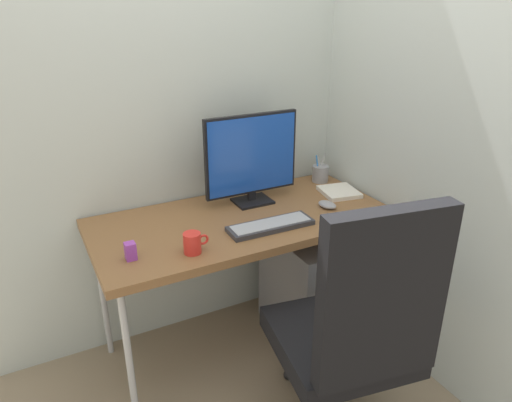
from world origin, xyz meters
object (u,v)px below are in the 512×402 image
object	(u,v)px
filing_cabinet	(313,282)
coffee_mug	(193,243)
keyboard	(271,225)
desk_clamp_accessory	(130,251)
mouse	(327,205)
monitor	(252,157)
office_chair	(355,329)
notebook	(339,192)
pen_holder	(320,173)

from	to	relation	value
filing_cabinet	coffee_mug	xyz separation A→B (m)	(-0.73, -0.18, 0.51)
keyboard	desk_clamp_accessory	bearing A→B (deg)	178.85
coffee_mug	desk_clamp_accessory	bearing A→B (deg)	165.08
filing_cabinet	mouse	bearing A→B (deg)	-73.60
filing_cabinet	monitor	distance (m)	0.77
office_chair	desk_clamp_accessory	bearing A→B (deg)	139.31
coffee_mug	desk_clamp_accessory	distance (m)	0.24
notebook	desk_clamp_accessory	size ratio (longest dim) A/B	2.69
office_chair	mouse	distance (m)	0.73
monitor	notebook	xyz separation A→B (m)	(0.46, -0.12, -0.22)
filing_cabinet	monitor	xyz separation A→B (m)	(-0.28, 0.18, 0.70)
mouse	coffee_mug	distance (m)	0.75
keyboard	monitor	bearing A→B (deg)	78.61
filing_cabinet	notebook	bearing A→B (deg)	18.26
filing_cabinet	keyboard	world-z (taller)	keyboard
pen_holder	keyboard	bearing A→B (deg)	-144.05
desk_clamp_accessory	pen_holder	bearing A→B (deg)	17.98
monitor	pen_holder	size ratio (longest dim) A/B	3.00
monitor	pen_holder	xyz separation A→B (m)	(0.47, 0.08, -0.19)
filing_cabinet	pen_holder	distance (m)	0.60
keyboard	pen_holder	size ratio (longest dim) A/B	2.44
pen_holder	notebook	bearing A→B (deg)	-94.98
mouse	filing_cabinet	bearing A→B (deg)	95.80
keyboard	coffee_mug	size ratio (longest dim) A/B	3.71
filing_cabinet	coffee_mug	world-z (taller)	coffee_mug
office_chair	coffee_mug	distance (m)	0.71
filing_cabinet	monitor	size ratio (longest dim) A/B	1.19
keyboard	desk_clamp_accessory	distance (m)	0.62
monitor	coffee_mug	size ratio (longest dim) A/B	4.55
filing_cabinet	notebook	distance (m)	0.51
pen_holder	monitor	bearing A→B (deg)	-170.29
mouse	coffee_mug	world-z (taller)	coffee_mug
filing_cabinet	keyboard	size ratio (longest dim) A/B	1.46
office_chair	notebook	xyz separation A→B (m)	(0.47, 0.75, 0.19)
mouse	desk_clamp_accessory	xyz separation A→B (m)	(-0.98, -0.06, 0.02)
office_chair	monitor	xyz separation A→B (m)	(0.01, 0.87, 0.41)
monitor	pen_holder	world-z (taller)	monitor
pen_holder	coffee_mug	world-z (taller)	pen_holder
monitor	notebook	distance (m)	0.52
office_chair	mouse	bearing A→B (deg)	63.95
monitor	desk_clamp_accessory	size ratio (longest dim) A/B	6.80
office_chair	pen_holder	size ratio (longest dim) A/B	6.90
monitor	desk_clamp_accessory	xyz separation A→B (m)	(-0.69, -0.29, -0.20)
keyboard	pen_holder	bearing A→B (deg)	35.95
monitor	notebook	bearing A→B (deg)	-14.88
office_chair	coffee_mug	xyz separation A→B (m)	(-0.44, 0.51, 0.22)
keyboard	coffee_mug	distance (m)	0.39
notebook	coffee_mug	distance (m)	0.94
mouse	pen_holder	bearing A→B (deg)	50.26
pen_holder	notebook	xyz separation A→B (m)	(-0.02, -0.20, -0.04)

